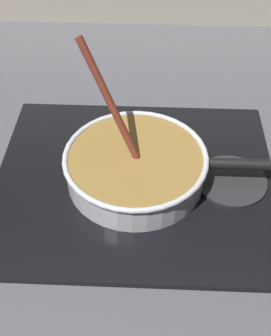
% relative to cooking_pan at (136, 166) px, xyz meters
% --- Properties ---
extents(ground, '(2.40, 1.60, 0.04)m').
position_rel_cooking_pan_xyz_m(ground, '(-0.03, -0.10, -0.07)').
color(ground, '#4C4C51').
extents(hob_plate, '(0.56, 0.48, 0.01)m').
position_rel_cooking_pan_xyz_m(hob_plate, '(-0.00, -0.00, -0.04)').
color(hob_plate, black).
rests_on(hob_plate, ground).
extents(burner_ring, '(0.18, 0.18, 0.01)m').
position_rel_cooking_pan_xyz_m(burner_ring, '(-0.00, -0.00, -0.03)').
color(burner_ring, '#592D0C').
rests_on(burner_ring, hob_plate).
extents(spare_burner, '(0.14, 0.14, 0.01)m').
position_rel_cooking_pan_xyz_m(spare_burner, '(0.19, -0.00, -0.03)').
color(spare_burner, '#262628').
rests_on(spare_burner, hob_plate).
extents(cooking_pan, '(0.40, 0.28, 0.28)m').
position_rel_cooking_pan_xyz_m(cooking_pan, '(0.00, 0.00, 0.00)').
color(cooking_pan, silver).
rests_on(cooking_pan, hob_plate).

